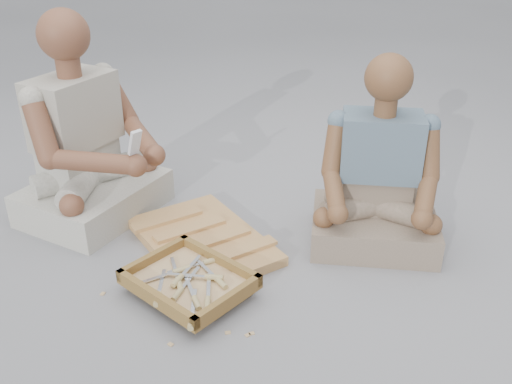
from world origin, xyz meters
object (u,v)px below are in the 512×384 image
Objects in this scene: carved_panel at (203,241)px; companion at (378,184)px; tool_tray at (189,281)px; craftsman at (87,150)px.

companion is at bearing 41.11° from carved_panel.
companion is (0.37, 0.79, 0.21)m from tool_tray.
craftsman reaches higher than tool_tray.
carved_panel is 0.80m from companion.
companion is at bearing 107.95° from craftsman.
carved_panel is at bearing 10.91° from companion.
carved_panel is at bearing 124.20° from tool_tray.
carved_panel is 0.70m from craftsman.
craftsman is at bearing -171.01° from carved_panel.
craftsman is at bearing 166.52° from tool_tray.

